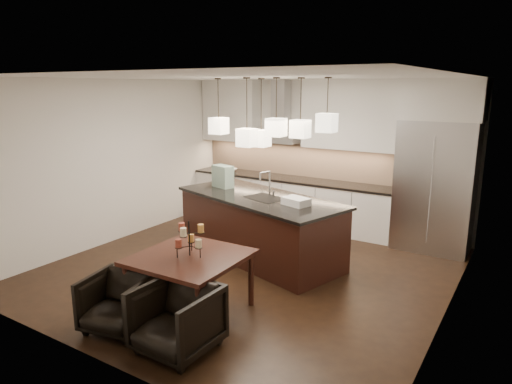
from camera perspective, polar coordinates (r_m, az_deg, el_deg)
The scene contains 37 objects.
floor at distance 6.94m, azimuth -0.89°, elevation -9.69°, with size 5.50×5.50×0.02m, color black.
ceiling at distance 6.40m, azimuth -0.98°, elevation 14.28°, with size 5.50×5.50×0.02m, color white.
wall_back at distance 8.93m, azimuth 8.80°, elevation 4.72°, with size 5.50×0.02×2.80m, color silver.
wall_front at distance 4.54m, azimuth -20.37°, elevation -4.11°, with size 5.50×0.02×2.80m, color silver.
wall_left at distance 8.33m, azimuth -17.09°, elevation 3.70°, with size 0.02×5.50×2.80m, color silver.
wall_right at distance 5.56m, azimuth 23.67°, elevation -1.32°, with size 0.02×5.50×2.80m, color silver.
refrigerator at distance 8.02m, azimuth 21.48°, elevation 0.66°, with size 1.20×0.72×2.15m, color #B7B7BA.
fridge_panel at distance 7.86m, azimuth 22.34°, elevation 10.67°, with size 1.26×0.72×0.65m, color silver.
lower_cabinets at distance 9.09m, azimuth 4.15°, elevation -1.18°, with size 4.21×0.62×0.88m, color silver.
countertop at distance 8.99m, azimuth 4.19°, elevation 1.66°, with size 4.21×0.66×0.04m, color black.
backsplash at distance 9.19m, azimuth 5.11°, elevation 4.02°, with size 4.21×0.02×0.63m, color tan.
upper_cab_left at distance 9.72m, azimuth -3.11°, elevation 10.12°, with size 1.25×0.35×1.25m, color silver.
upper_cab_right at distance 8.47m, azimuth 11.94°, elevation 9.42°, with size 1.86×0.35×1.25m, color silver.
hood_canopy at distance 9.05m, azimuth 2.74°, elevation 7.01°, with size 0.90×0.52×0.24m, color #B7B7BA.
hood_chimney at distance 9.10m, azimuth 3.13°, elevation 10.83°, with size 0.30×0.28×0.96m, color #B7B7BA.
fruit_bowl at distance 9.65m, azimuth -3.23°, elevation 2.78°, with size 0.26×0.26×0.06m, color silver.
island_body at distance 7.24m, azimuth 0.45°, elevation -4.56°, with size 2.73×1.09×0.96m, color black.
island_top at distance 7.11m, azimuth 0.46°, elevation -0.69°, with size 2.82×1.18×0.04m, color black.
faucet at distance 7.05m, azimuth 1.72°, elevation 1.10°, with size 0.11×0.26×0.42m, color silver, non-canonical shape.
tote_bag at distance 7.72m, azimuth -4.17°, elevation 1.96°, with size 0.37×0.20×0.37m, color #1A4D31.
food_container at distance 6.58m, azimuth 5.05°, elevation -1.18°, with size 0.37×0.26×0.11m, color silver.
dining_table at distance 5.63m, azimuth -8.15°, elevation -11.29°, with size 1.21×1.21×0.73m, color black, non-canonical shape.
candelabra at distance 5.42m, azimuth -8.34°, elevation -5.73°, with size 0.35×0.35×0.43m, color black, non-canonical shape.
candle_a at distance 5.36m, azimuth -7.19°, elevation -6.40°, with size 0.07×0.07×0.10m, color beige.
candle_b at distance 5.56m, azimuth -8.12°, elevation -5.69°, with size 0.07×0.07×0.10m, color #BF8037.
candle_c at distance 5.39m, azimuth -9.67°, elevation -6.35°, with size 0.07×0.07×0.10m, color brown.
candle_d at distance 5.39m, azimuth -6.92°, elevation -4.53°, with size 0.07×0.07×0.10m, color #BF8037.
candle_e at distance 5.48m, azimuth -9.28°, elevation -4.32°, with size 0.07×0.07×0.10m, color brown.
candle_f at distance 5.28m, azimuth -9.08°, elevation -4.97°, with size 0.07×0.07×0.10m, color beige.
armchair_left at distance 5.47m, azimuth -16.83°, elevation -13.07°, with size 0.68×0.70×0.64m, color black.
armchair_right at distance 4.91m, azimuth -9.84°, elevation -15.37°, with size 0.75×0.78×0.71m, color black.
pendant_a at distance 7.37m, azimuth -4.68°, elevation 8.25°, with size 0.24×0.24×0.26m, color beige.
pendant_b at distance 7.21m, azimuth 0.65°, elevation 6.72°, with size 0.24×0.24×0.26m, color beige.
pendant_c at distance 6.63m, azimuth 2.53°, elevation 8.08°, with size 0.24×0.24×0.26m, color beige.
pendant_d at distance 6.68m, azimuth 5.55°, elevation 7.86°, with size 0.24×0.24×0.26m, color beige.
pendant_e at distance 6.46m, azimuth 8.84°, elevation 8.53°, with size 0.24×0.24×0.26m, color beige.
pendant_f at distance 6.66m, azimuth -1.14°, elevation 6.81°, with size 0.24×0.24×0.26m, color beige.
Camera 1 is at (3.49, -5.36, 2.68)m, focal length 32.00 mm.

